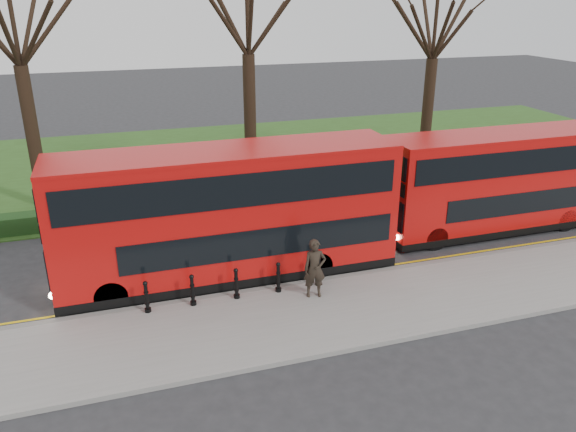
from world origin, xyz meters
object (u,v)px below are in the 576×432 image
object	(u,v)px
bus_lead	(229,215)
pedestrian	(315,268)
bollard_row	(236,284)
bus_rear	(504,182)

from	to	relation	value
bus_lead	pedestrian	world-z (taller)	bus_lead
pedestrian	bollard_row	bearing A→B (deg)	175.90
bus_rear	bollard_row	bearing A→B (deg)	-167.66
bus_rear	pedestrian	xyz separation A→B (m)	(-9.43, -3.21, -0.95)
bollard_row	bus_lead	bearing A→B (deg)	83.62
pedestrian	bus_lead	bearing A→B (deg)	142.54
bollard_row	bus_lead	distance (m)	2.46
bus_rear	pedestrian	distance (m)	10.01
bollard_row	pedestrian	world-z (taller)	pedestrian
bollard_row	pedestrian	xyz separation A→B (m)	(2.43, -0.62, 0.48)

